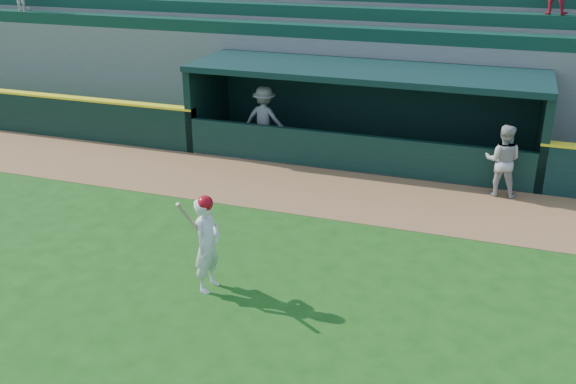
# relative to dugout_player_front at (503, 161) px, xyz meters

# --- Properties ---
(ground) EXTENTS (120.00, 120.00, 0.00)m
(ground) POSITION_rel_dugout_player_front_xyz_m (-3.72, -6.08, -0.86)
(ground) COLOR #194A12
(ground) RESTS_ON ground
(warning_track) EXTENTS (40.00, 3.00, 0.01)m
(warning_track) POSITION_rel_dugout_player_front_xyz_m (-3.72, -1.18, -0.85)
(warning_track) COLOR brown
(warning_track) RESTS_ON ground
(dugout_player_front) EXTENTS (0.86, 0.69, 1.72)m
(dugout_player_front) POSITION_rel_dugout_player_front_xyz_m (0.00, 0.00, 0.00)
(dugout_player_front) COLOR #ADACA7
(dugout_player_front) RESTS_ON ground
(dugout_player_inside) EXTENTS (1.22, 0.73, 1.84)m
(dugout_player_inside) POSITION_rel_dugout_player_front_xyz_m (-6.43, 1.25, 0.06)
(dugout_player_inside) COLOR #989893
(dugout_player_inside) RESTS_ON ground
(dugout) EXTENTS (9.40, 2.80, 2.46)m
(dugout) POSITION_rel_dugout_player_front_xyz_m (-3.72, 1.92, 0.50)
(dugout) COLOR #63645F
(dugout) RESTS_ON ground
(stands) EXTENTS (34.50, 6.25, 7.10)m
(stands) POSITION_rel_dugout_player_front_xyz_m (-3.77, 6.48, 1.54)
(stands) COLOR slate
(stands) RESTS_ON ground
(batter_at_plate) EXTENTS (0.54, 0.79, 1.77)m
(batter_at_plate) POSITION_rel_dugout_player_front_xyz_m (-4.60, -6.14, 0.02)
(batter_at_plate) COLOR silver
(batter_at_plate) RESTS_ON ground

